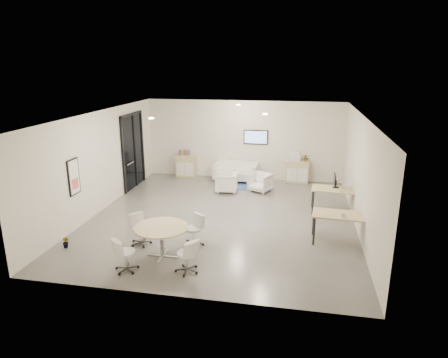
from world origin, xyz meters
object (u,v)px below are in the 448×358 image
sideboard_right (297,172)px  armchair_left (226,181)px  armchair_right (260,181)px  round_table (161,230)px  desk_rear (336,191)px  loveseat (236,172)px  sideboard_left (186,166)px  desk_front (341,217)px

sideboard_right → armchair_left: bearing=-146.3°
sideboard_right → armchair_right: 1.95m
sideboard_right → round_table: sideboard_right is taller
armchair_right → desk_rear: bearing=-9.5°
sideboard_right → desk_rear: bearing=-68.2°
armchair_right → desk_rear: size_ratio=0.48×
loveseat → armchair_left: 1.52m
sideboard_left → armchair_right: bearing=-23.5°
sideboard_right → armchair_right: size_ratio=1.19×
armchair_left → desk_front: 5.30m
loveseat → round_table: 6.99m
loveseat → armchair_right: (1.11, -1.22, 0.03)m
armchair_left → round_table: bearing=-12.1°
sideboard_left → armchair_right: (3.28, -1.42, -0.08)m
armchair_right → round_table: bearing=-83.8°
sideboard_right → desk_front: bearing=-77.1°
armchair_left → desk_rear: (3.83, -1.43, 0.31)m
armchair_left → round_table: size_ratio=0.60×
desk_rear → round_table: 5.97m
armchair_left → armchair_right: bearing=97.7°
sideboard_left → loveseat: size_ratio=0.52×
sideboard_right → desk_front: size_ratio=0.58×
desk_rear → round_table: round_table is taller
sideboard_left → sideboard_right: bearing=-0.1°
desk_rear → desk_front: same height
armchair_right → round_table: (-1.85, -5.72, 0.34)m
sideboard_left → desk_front: bearing=-42.7°
desk_rear → desk_front: (-0.02, -2.26, 0.00)m
desk_front → sideboard_left: bearing=141.9°
sideboard_left → desk_front: size_ratio=0.59×
sideboard_right → armchair_left: (-2.57, -1.71, -0.05)m
loveseat → desk_front: size_ratio=1.14×
armchair_left → sideboard_left: bearing=-135.8°
sideboard_right → round_table: bearing=-114.0°
sideboard_left → armchair_left: sideboard_left is taller
armchair_left → desk_rear: size_ratio=0.51×
loveseat → armchair_right: armchair_right is taller
sideboard_right → loveseat: bearing=-175.5°
sideboard_left → round_table: 7.29m
sideboard_left → desk_rear: (5.87, -3.15, 0.25)m
sideboard_left → round_table: bearing=-78.6°
sideboard_right → round_table: size_ratio=0.69×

